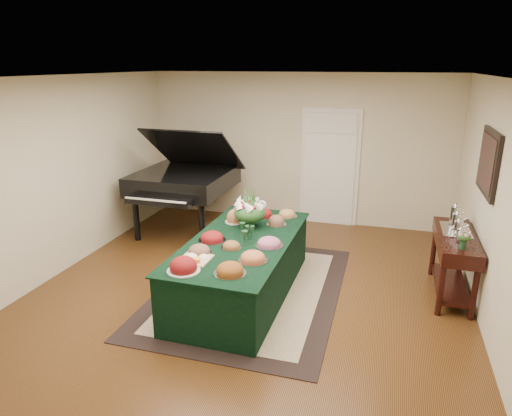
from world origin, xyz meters
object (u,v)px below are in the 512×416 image
(buffet_table, at_px, (242,267))
(grand_piano, at_px, (184,180))
(floral_centerpiece, at_px, (250,209))
(mahogany_sideboard, at_px, (455,249))

(buffet_table, xyz_separation_m, grand_piano, (-1.66, 1.92, 0.56))
(buffet_table, distance_m, grand_piano, 2.60)
(floral_centerpiece, height_order, mahogany_sideboard, floral_centerpiece)
(floral_centerpiece, xyz_separation_m, mahogany_sideboard, (2.60, 0.26, -0.37))
(grand_piano, bearing_deg, mahogany_sideboard, -15.75)
(grand_piano, bearing_deg, buffet_table, -49.14)
(floral_centerpiece, xyz_separation_m, grand_piano, (-1.62, 1.45, -0.07))
(buffet_table, relative_size, floral_centerpiece, 5.94)
(floral_centerpiece, distance_m, grand_piano, 2.18)
(buffet_table, bearing_deg, grand_piano, 130.86)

